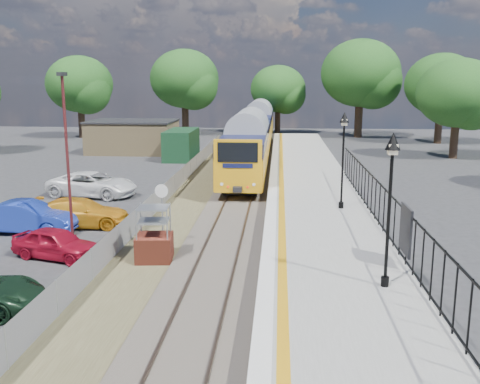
# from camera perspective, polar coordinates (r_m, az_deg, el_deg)

# --- Properties ---
(ground) EXTENTS (120.00, 120.00, 0.00)m
(ground) POSITION_cam_1_polar(r_m,az_deg,el_deg) (20.68, -2.40, -7.78)
(ground) COLOR #2D2D30
(ground) RESTS_ON ground
(track_bed) EXTENTS (5.90, 80.00, 0.29)m
(track_bed) POSITION_cam_1_polar(r_m,az_deg,el_deg) (29.94, -1.17, -1.39)
(track_bed) COLOR #473F38
(track_bed) RESTS_ON ground
(platform) EXTENTS (5.00, 70.00, 0.90)m
(platform) POSITION_cam_1_polar(r_m,az_deg,el_deg) (28.17, 8.01, -1.60)
(platform) COLOR gray
(platform) RESTS_ON ground
(platform_edge) EXTENTS (0.90, 70.00, 0.01)m
(platform_edge) POSITION_cam_1_polar(r_m,az_deg,el_deg) (28.00, 3.82, -0.64)
(platform_edge) COLOR silver
(platform_edge) RESTS_ON platform
(victorian_lamp_south) EXTENTS (0.44, 0.44, 4.60)m
(victorian_lamp_south) POSITION_cam_1_polar(r_m,az_deg,el_deg) (15.90, 15.83, 1.83)
(victorian_lamp_south) COLOR black
(victorian_lamp_south) RESTS_ON platform
(victorian_lamp_north) EXTENTS (0.44, 0.44, 4.60)m
(victorian_lamp_north) POSITION_cam_1_polar(r_m,az_deg,el_deg) (25.66, 11.00, 5.71)
(victorian_lamp_north) COLOR black
(victorian_lamp_north) RESTS_ON platform
(palisade_fence) EXTENTS (0.12, 26.00, 2.00)m
(palisade_fence) POSITION_cam_1_polar(r_m,az_deg,el_deg) (22.58, 14.99, -1.63)
(palisade_fence) COLOR black
(palisade_fence) RESTS_ON platform
(wire_fence) EXTENTS (0.06, 52.00, 1.20)m
(wire_fence) POSITION_cam_1_polar(r_m,az_deg,el_deg) (32.63, -7.32, 0.53)
(wire_fence) COLOR #999EA3
(wire_fence) RESTS_ON ground
(outbuilding) EXTENTS (10.80, 10.10, 3.12)m
(outbuilding) POSITION_cam_1_polar(r_m,az_deg,el_deg) (52.53, -10.39, 5.71)
(outbuilding) COLOR tan
(outbuilding) RESTS_ON ground
(tree_line) EXTENTS (56.80, 43.80, 11.88)m
(tree_line) POSITION_cam_1_polar(r_m,az_deg,el_deg) (61.35, 3.48, 11.49)
(tree_line) COLOR #332319
(tree_line) RESTS_ON ground
(train) EXTENTS (2.82, 40.83, 3.51)m
(train) POSITION_cam_1_polar(r_m,az_deg,el_deg) (49.96, 1.60, 6.54)
(train) COLOR orange
(train) RESTS_ON ground
(brick_plinth) EXTENTS (1.50, 1.50, 2.21)m
(brick_plinth) POSITION_cam_1_polar(r_m,az_deg,el_deg) (21.00, -9.15, -4.57)
(brick_plinth) COLOR maroon
(brick_plinth) RESTS_ON ground
(speed_sign) EXTENTS (0.56, 0.13, 2.78)m
(speed_sign) POSITION_cam_1_polar(r_m,az_deg,el_deg) (22.24, -8.32, -1.42)
(speed_sign) COLOR #999EA3
(speed_sign) RESTS_ON ground
(carpark_lamp) EXTENTS (0.25, 0.50, 7.25)m
(carpark_lamp) POSITION_cam_1_polar(r_m,az_deg,el_deg) (22.78, -17.97, 4.16)
(carpark_lamp) COLOR #4D191B
(carpark_lamp) RESTS_ON ground
(car_red) EXTENTS (3.86, 2.41, 1.23)m
(car_red) POSITION_cam_1_polar(r_m,az_deg,el_deg) (22.45, -19.02, -5.19)
(car_red) COLOR maroon
(car_red) RESTS_ON ground
(car_blue) EXTENTS (4.57, 1.73, 1.49)m
(car_blue) POSITION_cam_1_polar(r_m,az_deg,el_deg) (26.57, -21.73, -2.51)
(car_blue) COLOR #1A32A0
(car_blue) RESTS_ON ground
(car_yellow) EXTENTS (4.82, 2.19, 1.37)m
(car_yellow) POSITION_cam_1_polar(r_m,az_deg,el_deg) (26.87, -16.63, -2.13)
(car_yellow) COLOR orange
(car_yellow) RESTS_ON ground
(car_white) EXTENTS (5.68, 3.28, 1.49)m
(car_white) POSITION_cam_1_polar(r_m,az_deg,el_deg) (33.67, -15.43, 0.80)
(car_white) COLOR white
(car_white) RESTS_ON ground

